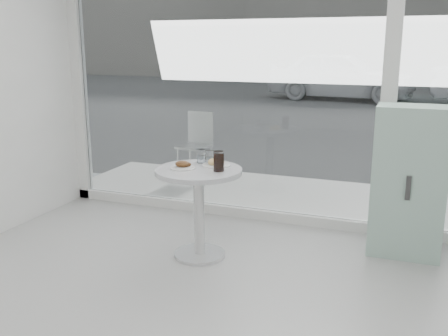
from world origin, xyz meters
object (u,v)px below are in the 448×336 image
at_px(main_table, 199,194).
at_px(water_tumbler_a, 201,157).
at_px(car_white, 341,75).
at_px(cola_glass, 219,162).
at_px(patio_chair, 197,141).
at_px(mint_cabinet, 409,182).
at_px(plate_fritter, 183,166).
at_px(water_tumbler_b, 210,158).
at_px(plate_donut, 216,163).

bearing_deg(main_table, water_tumbler_a, 107.35).
relative_size(car_white, cola_glass, 28.50).
xyz_separation_m(patio_chair, car_white, (0.33, 10.93, 0.25)).
distance_m(mint_cabinet, patio_chair, 3.04).
xyz_separation_m(main_table, patio_chair, (-1.00, 2.22, -0.01)).
xyz_separation_m(car_white, plate_fritter, (0.54, -13.19, 0.00)).
distance_m(main_table, water_tumbler_b, 0.34).
bearing_deg(cola_glass, car_white, 93.69).
xyz_separation_m(plate_fritter, water_tumbler_b, (0.14, 0.24, 0.03)).
height_order(main_table, patio_chair, patio_chair).
relative_size(main_table, cola_glass, 4.72).
height_order(plate_fritter, cola_glass, cola_glass).
bearing_deg(plate_donut, plate_fritter, -138.26).
bearing_deg(plate_fritter, water_tumbler_a, 76.80).
relative_size(plate_donut, water_tumbler_a, 1.98).
distance_m(plate_donut, water_tumbler_a, 0.17).
distance_m(patio_chair, plate_fritter, 2.44).
relative_size(water_tumbler_a, cola_glass, 0.74).
relative_size(patio_chair, water_tumbler_a, 7.17).
distance_m(main_table, cola_glass, 0.35).
bearing_deg(water_tumbler_b, main_table, -94.58).
height_order(plate_fritter, water_tumbler_b, water_tumbler_b).
height_order(patio_chair, plate_fritter, patio_chair).
bearing_deg(cola_glass, water_tumbler_b, 127.77).
bearing_deg(plate_donut, water_tumbler_b, 147.57).
distance_m(patio_chair, water_tumbler_b, 2.27).
xyz_separation_m(car_white, water_tumbler_a, (0.60, -12.94, 0.03)).
xyz_separation_m(patio_chair, cola_glass, (1.18, -2.23, 0.31)).
bearing_deg(water_tumbler_b, plate_donut, -32.43).
bearing_deg(water_tumbler_a, water_tumbler_b, -1.25).
bearing_deg(main_table, mint_cabinet, 23.05).
height_order(patio_chair, car_white, car_white).
height_order(plate_donut, cola_glass, cola_glass).
relative_size(patio_chair, plate_donut, 3.63).
distance_m(plate_donut, water_tumbler_b, 0.10).
distance_m(mint_cabinet, cola_glass, 1.62).
bearing_deg(cola_glass, plate_fritter, -174.63).
height_order(mint_cabinet, cola_glass, mint_cabinet).
relative_size(mint_cabinet, cola_glass, 7.85).
xyz_separation_m(main_table, cola_glass, (0.18, -0.01, 0.30)).
height_order(main_table, plate_fritter, plate_fritter).
height_order(mint_cabinet, plate_fritter, mint_cabinet).
bearing_deg(cola_glass, patio_chair, 117.85).
distance_m(mint_cabinet, water_tumbler_a, 1.77).
height_order(car_white, plate_donut, car_white).
bearing_deg(water_tumbler_b, plate_fritter, -119.58).
bearing_deg(water_tumbler_a, main_table, -72.65).
height_order(plate_fritter, plate_donut, plate_fritter).
distance_m(car_white, plate_donut, 13.02).
bearing_deg(car_white, plate_fritter, -170.93).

